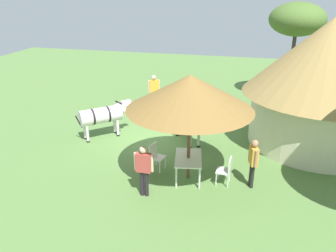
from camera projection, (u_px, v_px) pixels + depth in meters
ground_plane at (159, 139)px, 13.80m from camera, size 36.00×36.00×0.00m
thatched_hut at (325, 79)px, 12.52m from camera, size 5.92×5.92×4.77m
shade_umbrella at (190, 92)px, 9.94m from camera, size 3.81×3.81×3.39m
patio_dining_table at (188, 160)px, 10.79m from camera, size 1.47×1.05×0.74m
patio_chair_west_end at (156, 155)px, 11.37m from camera, size 0.53×0.52×0.90m
patio_chair_near_hut at (226, 169)px, 10.49m from camera, size 0.47×0.45×0.90m
guest_beside_umbrella at (144, 166)px, 9.75m from camera, size 0.22×0.58×1.61m
guest_behind_table at (253, 159)px, 10.20m from camera, size 0.55×0.30×1.57m
standing_watcher at (154, 89)px, 16.81m from camera, size 0.44×0.52×1.71m
striped_lounge_chair at (217, 119)px, 15.12m from camera, size 0.86×0.61×0.61m
zebra_nearest_camera at (102, 116)px, 13.62m from camera, size 1.76×1.85×1.47m
zebra_by_umbrella at (187, 117)px, 13.31m from camera, size 2.04×1.57×1.52m
acacia_tree_right_background at (297, 20)px, 16.96m from camera, size 2.78×2.78×5.01m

